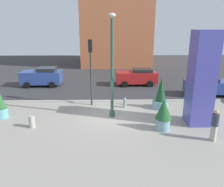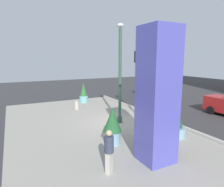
# 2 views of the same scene
# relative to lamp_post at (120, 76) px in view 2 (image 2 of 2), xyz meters

# --- Properties ---
(ground_plane) EXTENTS (60.00, 60.00, 0.00)m
(ground_plane) POSITION_rel_lamp_post_xyz_m (-0.12, 3.87, -3.23)
(ground_plane) COLOR #38383A
(plaza_pavement) EXTENTS (18.00, 10.00, 0.02)m
(plaza_pavement) POSITION_rel_lamp_post_xyz_m (-0.12, -2.13, -3.23)
(plaza_pavement) COLOR #9E998E
(plaza_pavement) RESTS_ON ground_plane
(curb_strip) EXTENTS (18.00, 0.24, 0.16)m
(curb_strip) POSITION_rel_lamp_post_xyz_m (-0.12, 2.99, -3.15)
(curb_strip) COLOR #B7B2A8
(curb_strip) RESTS_ON ground_plane
(lamp_post) EXTENTS (0.44, 0.44, 6.63)m
(lamp_post) POSITION_rel_lamp_post_xyz_m (0.00, 0.00, 0.00)
(lamp_post) COLOR #335642
(lamp_post) RESTS_ON ground_plane
(art_pillar_blue) EXTENTS (1.35, 1.35, 5.69)m
(art_pillar_blue) POSITION_rel_lamp_post_xyz_m (5.30, -1.19, -0.39)
(art_pillar_blue) COLOR #4C4CAD
(art_pillar_blue) RESTS_ON ground_plane
(potted_plant_by_pillar) EXTENTS (0.95, 0.95, 1.89)m
(potted_plant_by_pillar) POSITION_rel_lamp_post_xyz_m (2.94, -2.07, -2.24)
(potted_plant_by_pillar) COLOR #7AA8B7
(potted_plant_by_pillar) RESTS_ON ground_plane
(potted_plant_near_right) EXTENTS (0.85, 0.85, 1.98)m
(potted_plant_near_right) POSITION_rel_lamp_post_xyz_m (-7.35, -0.09, -2.33)
(potted_plant_near_right) COLOR #6BB2B2
(potted_plant_near_right) RESTS_ON ground_plane
(potted_plant_mid_plaza) EXTENTS (1.16, 1.16, 2.38)m
(potted_plant_mid_plaza) POSITION_rel_lamp_post_xyz_m (3.63, 1.58, -2.26)
(potted_plant_mid_plaza) COLOR #7AA8B7
(potted_plant_mid_plaza) RESTS_ON ground_plane
(fire_hydrant) EXTENTS (0.36, 0.26, 0.75)m
(fire_hydrant) POSITION_rel_lamp_post_xyz_m (1.00, 1.72, -2.86)
(fire_hydrant) COLOR #99999E
(fire_hydrant) RESTS_ON ground_plane
(concrete_bollard) EXTENTS (0.36, 0.36, 0.75)m
(concrete_bollard) POSITION_rel_lamp_post_xyz_m (-4.86, -1.60, -2.86)
(concrete_bollard) COLOR #B2ADA3
(concrete_bollard) RESTS_ON ground_plane
(traffic_light_far_side) EXTENTS (0.28, 0.42, 4.97)m
(traffic_light_far_side) POSITION_rel_lamp_post_xyz_m (-1.53, 2.35, 0.10)
(traffic_light_far_side) COLOR #333833
(traffic_light_far_side) RESTS_ON ground_plane
(car_far_lane) EXTENTS (3.98, 2.13, 1.89)m
(car_far_lane) POSITION_rel_lamp_post_xyz_m (-6.99, 8.34, -2.27)
(car_far_lane) COLOR #2D4793
(car_far_lane) RESTS_ON ground_plane
(pedestrian_on_sidewalk) EXTENTS (0.50, 0.50, 1.75)m
(pedestrian_on_sidewalk) POSITION_rel_lamp_post_xyz_m (5.31, -3.42, -2.26)
(pedestrian_on_sidewalk) COLOR #B2AD9E
(pedestrian_on_sidewalk) RESTS_ON ground_plane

